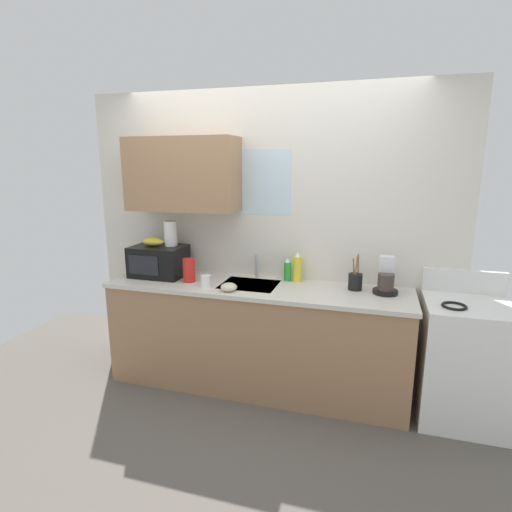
# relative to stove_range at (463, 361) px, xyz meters

# --- Properties ---
(ground_plane) EXTENTS (5.67, 4.40, 0.02)m
(ground_plane) POSITION_rel_stove_range_xyz_m (-1.60, -1.20, -0.47)
(ground_plane) COLOR #59544C
(kitchen_wall_assembly) EXTENTS (3.27, 0.42, 2.50)m
(kitchen_wall_assembly) POSITION_rel_stove_range_xyz_m (-1.73, 0.31, 0.90)
(kitchen_wall_assembly) COLOR silver
(kitchen_wall_assembly) RESTS_ON ground
(counter_unit) EXTENTS (2.50, 0.63, 0.90)m
(counter_unit) POSITION_rel_stove_range_xyz_m (-1.60, -0.00, -0.00)
(counter_unit) COLOR #9E7551
(counter_unit) RESTS_ON ground
(sink_faucet) EXTENTS (0.03, 0.03, 0.21)m
(sink_faucet) POSITION_rel_stove_range_xyz_m (-1.66, 0.24, 0.55)
(sink_faucet) COLOR #B2B5BA
(sink_faucet) RESTS_ON counter_unit
(stove_range) EXTENTS (0.60, 0.60, 1.08)m
(stove_range) POSITION_rel_stove_range_xyz_m (0.00, 0.00, 0.00)
(stove_range) COLOR white
(stove_range) RESTS_ON ground
(microwave) EXTENTS (0.46, 0.35, 0.27)m
(microwave) POSITION_rel_stove_range_xyz_m (-2.51, 0.04, 0.58)
(microwave) COLOR black
(microwave) RESTS_ON counter_unit
(banana_bunch) EXTENTS (0.20, 0.11, 0.07)m
(banana_bunch) POSITION_rel_stove_range_xyz_m (-2.56, 0.05, 0.75)
(banana_bunch) COLOR gold
(banana_bunch) RESTS_ON microwave
(paper_towel_roll) EXTENTS (0.11, 0.11, 0.22)m
(paper_towel_roll) POSITION_rel_stove_range_xyz_m (-2.41, 0.10, 0.82)
(paper_towel_roll) COLOR white
(paper_towel_roll) RESTS_ON microwave
(coffee_maker) EXTENTS (0.19, 0.21, 0.28)m
(coffee_maker) POSITION_rel_stove_range_xyz_m (-0.58, 0.10, 0.55)
(coffee_maker) COLOR black
(coffee_maker) RESTS_ON counter_unit
(dish_soap_bottle_green) EXTENTS (0.06, 0.06, 0.20)m
(dish_soap_bottle_green) POSITION_rel_stove_range_xyz_m (-1.38, 0.21, 0.53)
(dish_soap_bottle_green) COLOR green
(dish_soap_bottle_green) RESTS_ON counter_unit
(dish_soap_bottle_yellow) EXTENTS (0.07, 0.07, 0.25)m
(dish_soap_bottle_yellow) POSITION_rel_stove_range_xyz_m (-1.30, 0.22, 0.56)
(dish_soap_bottle_yellow) COLOR yellow
(dish_soap_bottle_yellow) RESTS_ON counter_unit
(cereal_canister) EXTENTS (0.10, 0.10, 0.20)m
(cereal_canister) POSITION_rel_stove_range_xyz_m (-2.17, -0.05, 0.54)
(cereal_canister) COLOR red
(cereal_canister) RESTS_ON counter_unit
(mug_white) EXTENTS (0.08, 0.08, 0.09)m
(mug_white) POSITION_rel_stove_range_xyz_m (-1.98, -0.14, 0.49)
(mug_white) COLOR white
(mug_white) RESTS_ON counter_unit
(utensil_crock) EXTENTS (0.11, 0.11, 0.29)m
(utensil_crock) POSITION_rel_stove_range_xyz_m (-0.81, 0.12, 0.51)
(utensil_crock) COLOR black
(utensil_crock) RESTS_ON counter_unit
(small_bowl) EXTENTS (0.13, 0.13, 0.06)m
(small_bowl) POSITION_rel_stove_range_xyz_m (-1.76, -0.20, 0.47)
(small_bowl) COLOR beige
(small_bowl) RESTS_ON counter_unit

